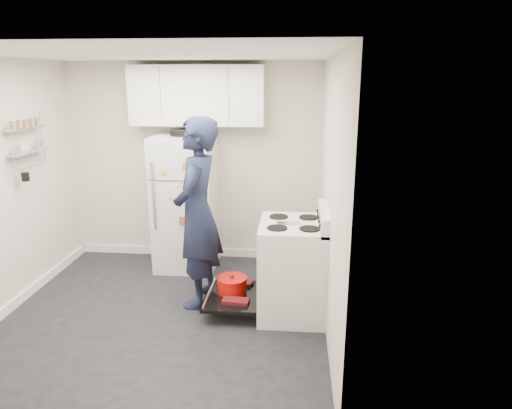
# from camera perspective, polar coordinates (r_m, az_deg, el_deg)

# --- Properties ---
(room) EXTENTS (3.21, 3.21, 2.51)m
(room) POSITION_cam_1_polar(r_m,az_deg,el_deg) (4.42, -12.35, 0.86)
(room) COLOR black
(room) RESTS_ON ground
(electric_range) EXTENTS (0.66, 0.76, 1.10)m
(electric_range) POSITION_cam_1_polar(r_m,az_deg,el_deg) (4.59, 4.43, -8.06)
(electric_range) COLOR silver
(electric_range) RESTS_ON ground
(open_oven_door) EXTENTS (0.55, 0.72, 0.23)m
(open_oven_door) POSITION_cam_1_polar(r_m,az_deg,el_deg) (4.78, -2.94, -10.65)
(open_oven_door) COLOR black
(open_oven_door) RESTS_ON ground
(refrigerator) EXTENTS (0.72, 0.74, 1.72)m
(refrigerator) POSITION_cam_1_polar(r_m,az_deg,el_deg) (5.66, -8.75, 0.29)
(refrigerator) COLOR silver
(refrigerator) RESTS_ON ground
(upper_cabinets) EXTENTS (1.60, 0.33, 0.70)m
(upper_cabinets) POSITION_cam_1_polar(r_m,az_deg,el_deg) (5.61, -7.34, 13.36)
(upper_cabinets) COLOR silver
(upper_cabinets) RESTS_ON room
(wall_shelf_rack) EXTENTS (0.14, 0.60, 0.61)m
(wall_shelf_rack) POSITION_cam_1_polar(r_m,az_deg,el_deg) (5.37, -26.66, 7.21)
(wall_shelf_rack) COLOR #B2B2B7
(wall_shelf_rack) RESTS_ON room
(person) EXTENTS (0.53, 0.75, 1.95)m
(person) POSITION_cam_1_polar(r_m,az_deg,el_deg) (4.66, -7.35, -1.12)
(person) COLOR #181D35
(person) RESTS_ON ground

